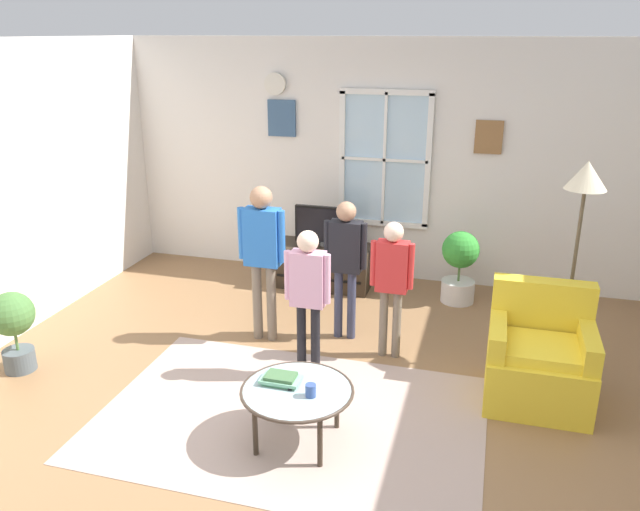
% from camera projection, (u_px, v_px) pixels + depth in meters
% --- Properties ---
extents(ground_plane, '(6.60, 6.65, 0.02)m').
position_uv_depth(ground_plane, '(312.00, 423.00, 4.59)').
color(ground_plane, olive).
extents(back_wall, '(6.00, 0.17, 2.62)m').
position_uv_depth(back_wall, '(390.00, 162.00, 6.94)').
color(back_wall, silver).
rests_on(back_wall, ground_plane).
extents(area_rug, '(2.78, 1.90, 0.01)m').
position_uv_depth(area_rug, '(291.00, 417.00, 4.64)').
color(area_rug, tan).
rests_on(area_rug, ground_plane).
extents(tv_stand, '(1.04, 0.48, 0.47)m').
position_uv_depth(tv_stand, '(324.00, 266.00, 6.97)').
color(tv_stand, '#2D2319').
rests_on(tv_stand, ground_plane).
extents(television, '(0.64, 0.08, 0.44)m').
position_uv_depth(television, '(324.00, 225.00, 6.82)').
color(television, '#4C4C4C').
rests_on(television, tv_stand).
extents(armchair, '(0.76, 0.74, 0.87)m').
position_uv_depth(armchair, '(539.00, 359.00, 4.79)').
color(armchair, yellow).
rests_on(armchair, ground_plane).
extents(coffee_table, '(0.77, 0.77, 0.41)m').
position_uv_depth(coffee_table, '(297.00, 393.00, 4.25)').
color(coffee_table, '#99B2B7').
rests_on(coffee_table, ground_plane).
extents(book_stack, '(0.27, 0.17, 0.06)m').
position_uv_depth(book_stack, '(281.00, 379.00, 4.31)').
color(book_stack, '#4C8F60').
rests_on(book_stack, coffee_table).
extents(cup, '(0.07, 0.07, 0.09)m').
position_uv_depth(cup, '(311.00, 390.00, 4.15)').
color(cup, '#334C8C').
rests_on(cup, coffee_table).
extents(remote_near_books, '(0.09, 0.14, 0.02)m').
position_uv_depth(remote_near_books, '(290.00, 384.00, 4.29)').
color(remote_near_books, black).
rests_on(remote_near_books, coffee_table).
extents(remote_near_cup, '(0.08, 0.15, 0.02)m').
position_uv_depth(remote_near_cup, '(289.00, 382.00, 4.32)').
color(remote_near_cup, black).
rests_on(remote_near_cup, coffee_table).
extents(person_blue_shirt, '(0.43, 0.20, 1.43)m').
position_uv_depth(person_blue_shirt, '(263.00, 246.00, 5.54)').
color(person_blue_shirt, '#726656').
rests_on(person_blue_shirt, ground_plane).
extents(person_red_shirt, '(0.36, 0.17, 1.21)m').
position_uv_depth(person_red_shirt, '(392.00, 274.00, 5.27)').
color(person_red_shirt, '#726656').
rests_on(person_red_shirt, ground_plane).
extents(person_pink_shirt, '(0.37, 0.17, 1.24)m').
position_uv_depth(person_pink_shirt, '(308.00, 287.00, 4.95)').
color(person_pink_shirt, black).
rests_on(person_pink_shirt, ground_plane).
extents(person_black_shirt, '(0.39, 0.18, 1.29)m').
position_uv_depth(person_black_shirt, '(346.00, 254.00, 5.60)').
color(person_black_shirt, '#333851').
rests_on(person_black_shirt, ground_plane).
extents(potted_plant_by_window, '(0.38, 0.38, 0.76)m').
position_uv_depth(potted_plant_by_window, '(460.00, 264.00, 6.50)').
color(potted_plant_by_window, silver).
rests_on(potted_plant_by_window, ground_plane).
extents(potted_plant_corner, '(0.36, 0.36, 0.69)m').
position_uv_depth(potted_plant_corner, '(13.00, 323.00, 5.15)').
color(potted_plant_corner, '#4C565B').
rests_on(potted_plant_corner, ground_plane).
extents(floor_lamp, '(0.32, 0.32, 1.73)m').
position_uv_depth(floor_lamp, '(584.00, 197.00, 4.92)').
color(floor_lamp, black).
rests_on(floor_lamp, ground_plane).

